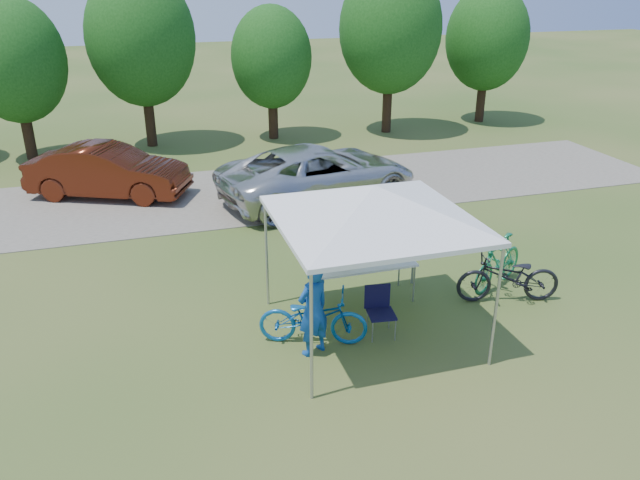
# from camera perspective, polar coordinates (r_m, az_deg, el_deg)

# --- Properties ---
(ground) EXTENTS (100.00, 100.00, 0.00)m
(ground) POSITION_cam_1_polar(r_m,az_deg,el_deg) (11.21, 4.54, -8.35)
(ground) COLOR #2D5119
(ground) RESTS_ON ground
(gravel_strip) EXTENTS (24.00, 5.00, 0.02)m
(gravel_strip) POSITION_cam_1_polar(r_m,az_deg,el_deg) (18.19, -4.55, 4.49)
(gravel_strip) COLOR gray
(gravel_strip) RESTS_ON ground
(canopy) EXTENTS (4.53, 4.53, 3.00)m
(canopy) POSITION_cam_1_polar(r_m,az_deg,el_deg) (10.07, 5.02, 4.58)
(canopy) COLOR #A5A5AA
(canopy) RESTS_ON ground
(treeline) EXTENTS (24.89, 4.28, 6.30)m
(treeline) POSITION_cam_1_polar(r_m,az_deg,el_deg) (23.24, -9.01, 17.33)
(treeline) COLOR #382314
(treeline) RESTS_ON ground
(folding_table) EXTENTS (1.97, 0.82, 0.81)m
(folding_table) POSITION_cam_1_polar(r_m,az_deg,el_deg) (11.86, 3.89, -2.22)
(folding_table) COLOR white
(folding_table) RESTS_ON ground
(folding_chair) EXTENTS (0.51, 0.53, 0.89)m
(folding_chair) POSITION_cam_1_polar(r_m,az_deg,el_deg) (10.94, 5.46, -6.04)
(folding_chair) COLOR black
(folding_chair) RESTS_ON ground
(cooler) EXTENTS (0.47, 0.32, 0.34)m
(cooler) POSITION_cam_1_polar(r_m,az_deg,el_deg) (11.61, 1.61, -1.58)
(cooler) COLOR white
(cooler) RESTS_ON folding_table
(ice_cream_cup) EXTENTS (0.07, 0.07, 0.05)m
(ice_cream_cup) POSITION_cam_1_polar(r_m,az_deg,el_deg) (11.92, 5.74, -1.78)
(ice_cream_cup) COLOR yellow
(ice_cream_cup) RESTS_ON folding_table
(cyclist) EXTENTS (0.71, 0.60, 1.65)m
(cyclist) POSITION_cam_1_polar(r_m,az_deg,el_deg) (10.20, -0.64, -6.35)
(cyclist) COLOR #13469A
(cyclist) RESTS_ON ground
(bike_blue) EXTENTS (1.96, 1.26, 0.97)m
(bike_blue) POSITION_cam_1_polar(r_m,az_deg,el_deg) (10.64, -0.64, -7.10)
(bike_blue) COLOR #125CA2
(bike_blue) RESTS_ON ground
(bike_green) EXTENTS (1.76, 1.29, 1.05)m
(bike_green) POSITION_cam_1_polar(r_m,az_deg,el_deg) (12.99, 15.98, -1.93)
(bike_green) COLOR #1C804D
(bike_green) RESTS_ON ground
(bike_dark) EXTENTS (2.08, 1.16, 1.04)m
(bike_dark) POSITION_cam_1_polar(r_m,az_deg,el_deg) (12.43, 16.88, -3.27)
(bike_dark) COLOR black
(bike_dark) RESTS_ON ground
(minivan) EXTENTS (5.96, 3.74, 1.54)m
(minivan) POSITION_cam_1_polar(r_m,az_deg,el_deg) (17.12, -0.11, 6.09)
(minivan) COLOR silver
(minivan) RESTS_ON gravel_strip
(sedan) EXTENTS (4.64, 3.21, 1.45)m
(sedan) POSITION_cam_1_polar(r_m,az_deg,el_deg) (18.45, -18.80, 5.97)
(sedan) COLOR #4E1B0D
(sedan) RESTS_ON gravel_strip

